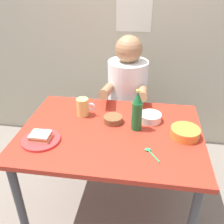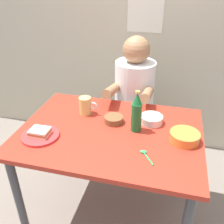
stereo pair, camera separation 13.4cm
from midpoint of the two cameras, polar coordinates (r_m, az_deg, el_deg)
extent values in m
plane|color=slate|center=(2.04, -2.24, -21.74)|extent=(6.00, 6.00, 0.00)
cube|color=#BCB299|center=(2.33, 2.17, 22.47)|extent=(4.40, 0.08, 2.60)
cube|color=silver|center=(2.27, 3.30, 23.96)|extent=(0.30, 0.01, 0.50)
cube|color=#B72D1E|center=(1.54, -2.77, -4.70)|extent=(1.10, 0.80, 0.03)
cylinder|color=#3F3F44|center=(1.71, -22.27, -19.79)|extent=(0.05, 0.05, 0.71)
cylinder|color=#3F3F44|center=(2.15, -13.79, -6.53)|extent=(0.05, 0.05, 0.71)
cylinder|color=#3F3F44|center=(2.02, 13.33, -8.99)|extent=(0.05, 0.05, 0.71)
cylinder|color=#4C4C51|center=(2.34, 1.49, -6.64)|extent=(0.08, 0.08, 0.41)
cylinder|color=#2D2D33|center=(2.22, 1.57, -1.96)|extent=(0.34, 0.34, 0.04)
cylinder|color=white|center=(2.08, 1.68, 4.61)|extent=(0.32, 0.32, 0.52)
sphere|color=#A0704C|center=(1.96, 1.83, 14.04)|extent=(0.21, 0.21, 0.21)
cylinder|color=#A0704C|center=(1.83, -3.30, 4.81)|extent=(0.07, 0.31, 0.14)
cylinder|color=#A0704C|center=(1.80, 4.87, 4.28)|extent=(0.07, 0.31, 0.14)
cylinder|color=red|center=(1.51, -18.31, -6.08)|extent=(0.22, 0.22, 0.01)
cube|color=beige|center=(1.51, -18.39, -5.68)|extent=(0.11, 0.09, 0.01)
cube|color=#9E592D|center=(1.50, -18.46, -5.30)|extent=(0.11, 0.09, 0.01)
cube|color=beige|center=(1.49, -18.54, -4.93)|extent=(0.11, 0.09, 0.01)
cylinder|color=#D1BC66|center=(1.68, -8.97, 1.07)|extent=(0.08, 0.08, 0.12)
torus|color=silver|center=(1.66, -7.07, 1.11)|extent=(0.06, 0.01, 0.06)
cylinder|color=#19602D|center=(1.50, 3.14, -0.99)|extent=(0.06, 0.06, 0.18)
cone|color=#19602D|center=(1.44, 3.27, 3.29)|extent=(0.05, 0.05, 0.07)
cylinder|color=#BFB74C|center=(1.42, 3.32, 4.77)|extent=(0.03, 0.03, 0.01)
cylinder|color=brown|center=(1.60, -2.03, -1.75)|extent=(0.12, 0.12, 0.04)
cylinder|color=brown|center=(1.59, -2.04, -1.47)|extent=(0.10, 0.10, 0.02)
cylinder|color=silver|center=(1.62, 6.39, -1.27)|extent=(0.14, 0.14, 0.05)
cylinder|color=tan|center=(1.61, 6.42, -0.94)|extent=(0.11, 0.11, 0.02)
cylinder|color=orange|center=(1.50, 13.86, -4.64)|extent=(0.17, 0.17, 0.05)
cylinder|color=#B25B2D|center=(1.50, 13.92, -4.26)|extent=(0.14, 0.14, 0.02)
cylinder|color=#26A559|center=(1.34, 6.58, -9.97)|extent=(0.07, 0.10, 0.01)
ellipsoid|color=#26A559|center=(1.37, 5.39, -8.60)|extent=(0.04, 0.02, 0.01)
camera|label=1|loc=(0.07, -92.52, -1.44)|focal=40.19mm
camera|label=2|loc=(0.07, 87.48, 1.44)|focal=40.19mm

